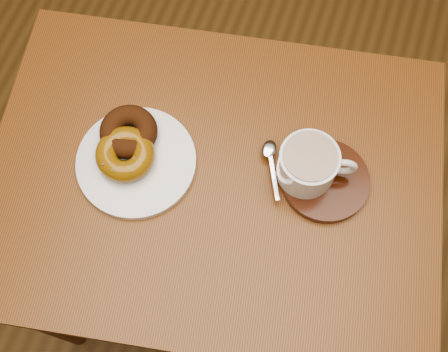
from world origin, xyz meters
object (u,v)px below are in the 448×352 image
(cafe_table, at_px, (214,199))
(coffee_cup, at_px, (309,164))
(donut_plate, at_px, (136,162))
(saucer, at_px, (325,181))

(cafe_table, height_order, coffee_cup, coffee_cup)
(coffee_cup, bearing_deg, cafe_table, -173.40)
(donut_plate, distance_m, saucer, 0.32)
(donut_plate, xyz_separation_m, saucer, (0.31, 0.07, 0.00))
(saucer, relative_size, coffee_cup, 1.15)
(coffee_cup, bearing_deg, donut_plate, -178.77)
(donut_plate, xyz_separation_m, coffee_cup, (0.28, 0.07, 0.04))
(cafe_table, bearing_deg, donut_plate, 178.22)
(donut_plate, bearing_deg, cafe_table, 7.88)
(cafe_table, relative_size, donut_plate, 4.22)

